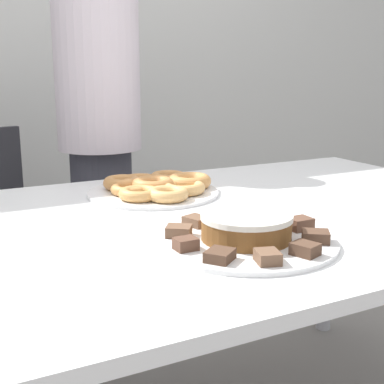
{
  "coord_description": "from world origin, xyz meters",
  "views": [
    {
      "loc": [
        -0.57,
        -1.14,
        1.11
      ],
      "look_at": [
        0.04,
        0.02,
        0.8
      ],
      "focal_mm": 50.0,
      "sensor_mm": 36.0,
      "label": 1
    }
  ],
  "objects_px": {
    "frosted_cake": "(246,226)",
    "person_standing": "(100,134)",
    "plate_cake": "(246,241)",
    "plate_donuts": "(153,193)"
  },
  "relations": [
    {
      "from": "plate_cake",
      "to": "frosted_cake",
      "type": "height_order",
      "value": "frosted_cake"
    },
    {
      "from": "plate_cake",
      "to": "frosted_cake",
      "type": "relative_size",
      "value": 1.98
    },
    {
      "from": "person_standing",
      "to": "frosted_cake",
      "type": "distance_m",
      "value": 1.06
    },
    {
      "from": "person_standing",
      "to": "frosted_cake",
      "type": "xyz_separation_m",
      "value": [
        -0.02,
        -1.06,
        -0.08
      ]
    },
    {
      "from": "plate_cake",
      "to": "person_standing",
      "type": "bearing_deg",
      "value": 88.68
    },
    {
      "from": "person_standing",
      "to": "plate_donuts",
      "type": "bearing_deg",
      "value": -92.03
    },
    {
      "from": "plate_donuts",
      "to": "frosted_cake",
      "type": "distance_m",
      "value": 0.51
    },
    {
      "from": "frosted_cake",
      "to": "person_standing",
      "type": "bearing_deg",
      "value": 88.68
    },
    {
      "from": "person_standing",
      "to": "plate_cake",
      "type": "relative_size",
      "value": 4.2
    },
    {
      "from": "person_standing",
      "to": "frosted_cake",
      "type": "relative_size",
      "value": 8.32
    }
  ]
}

